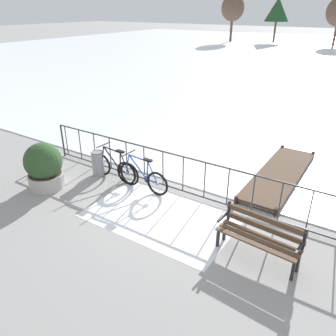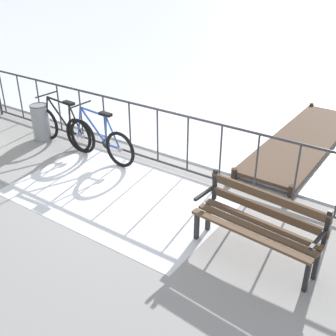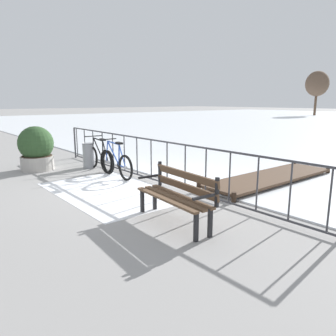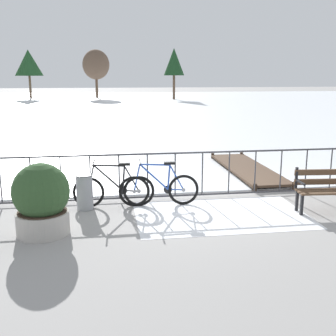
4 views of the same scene
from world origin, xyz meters
TOP-DOWN VIEW (x-y plane):
  - ground_plane at (0.00, 0.00)m, footprint 160.00×160.00m
  - snow_patch at (0.11, -1.20)m, footprint 3.40×2.13m
  - railing_fence at (0.00, 0.00)m, footprint 9.06×0.06m
  - bicycle_near_railing at (-1.03, -0.41)m, footprint 1.71×0.52m
  - bicycle_second at (-1.98, -0.36)m, footprint 1.71×0.52m
  - park_bench at (2.46, -1.28)m, footprint 1.63×0.61m
  - planter_with_shrub at (-3.25, -1.71)m, footprint 0.99×0.99m
  - trash_bin at (-2.58, -0.41)m, footprint 0.35×0.35m
  - wooden_dock at (1.85, 2.29)m, footprint 1.10×4.09m
  - tree_far_west at (-15.60, 38.89)m, footprint 2.99×2.99m
  - tree_centre at (-10.49, 41.58)m, footprint 3.14×3.14m

SIDE VIEW (x-z plane):
  - ground_plane at x=0.00m, z-range 0.00..0.00m
  - snow_patch at x=0.11m, z-range 0.00..0.01m
  - wooden_dock at x=1.85m, z-range 0.02..0.22m
  - bicycle_near_railing at x=-1.03m, z-range -0.12..0.86m
  - bicycle_second at x=-1.98m, z-range -0.12..0.86m
  - trash_bin at x=-2.58m, z-range 0.01..0.74m
  - park_bench at x=2.46m, z-range 0.07..0.96m
  - railing_fence at x=0.00m, z-range 0.02..1.09m
  - planter_with_shrub at x=-3.25m, z-range -0.01..1.25m
  - tree_centre at x=-10.49m, z-range 1.27..6.73m
  - tree_far_west at x=-15.60m, z-range 1.24..7.06m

